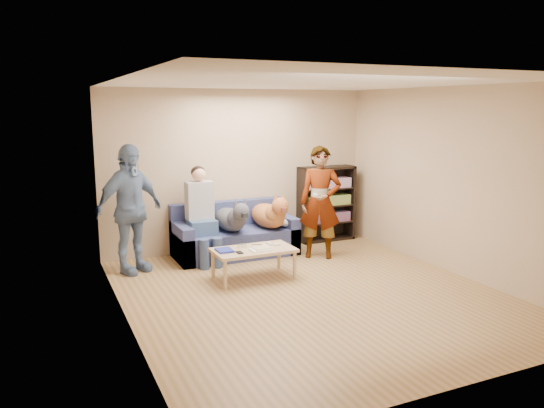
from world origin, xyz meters
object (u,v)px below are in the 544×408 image
camera_silver (242,246)px  dog_tan (270,214)px  person_standing_right (320,202)px  bookshelf (326,202)px  notebook_blue (224,250)px  dog_gray (232,218)px  person_standing_left (130,209)px  sofa (234,237)px  coffee_table (254,252)px  person_seated (202,211)px

camera_silver → dog_tan: bearing=47.5°
person_standing_right → bookshelf: (0.63, 0.91, -0.19)m
notebook_blue → dog_gray: 1.13m
person_standing_left → sofa: 1.77m
camera_silver → dog_gray: 0.98m
sofa → coffee_table: (-0.18, -1.23, 0.09)m
camera_silver → dog_gray: (0.20, 0.94, 0.19)m
person_seated → coffee_table: size_ratio=1.34×
person_standing_left → coffee_table: (1.46, -0.99, -0.54)m
person_standing_left → notebook_blue: person_standing_left is taller
sofa → person_seated: size_ratio=1.29×
coffee_table → bookshelf: 2.48m
person_standing_left → dog_tan: bearing=-26.2°
person_standing_right → notebook_blue: size_ratio=6.67×
person_standing_left → person_seated: person_standing_left is taller
person_standing_left → camera_silver: (1.34, -0.87, -0.47)m
person_standing_right → sofa: person_standing_right is taller
person_seated → coffee_table: bearing=-70.6°
notebook_blue → dog_tan: size_ratio=0.22×
person_standing_left → dog_gray: 1.57m
sofa → coffee_table: 1.24m
notebook_blue → dog_gray: bearing=64.6°
notebook_blue → coffee_table: bearing=-7.1°
person_standing_right → dog_tan: (-0.63, 0.48, -0.22)m
camera_silver → sofa: size_ratio=0.06×
sofa → bookshelf: size_ratio=1.46×
camera_silver → person_standing_right: bearing=16.5°
sofa → notebook_blue: bearing=-116.1°
dog_gray → bookshelf: bearing=12.0°
coffee_table → bookshelf: size_ratio=0.85×
sofa → coffee_table: bearing=-98.2°
sofa → bookshelf: (1.80, 0.23, 0.40)m
person_standing_right → sofa: 1.47m
person_standing_right → dog_gray: person_standing_right is taller
dog_gray → dog_tan: size_ratio=1.06×
person_seated → dog_gray: (0.47, -0.04, -0.14)m
person_standing_right → coffee_table: 1.53m
dog_tan → camera_silver: bearing=-132.5°
dog_gray → notebook_blue: bearing=-115.4°
person_standing_left → coffee_table: person_standing_left is taller
coffee_table → bookshelf: bearing=36.5°
notebook_blue → dog_tan: (1.11, 0.98, 0.21)m
coffee_table → dog_gray: bearing=85.7°
person_standing_right → notebook_blue: (-1.74, -0.50, -0.43)m
bookshelf → notebook_blue: bearing=-149.3°
notebook_blue → bookshelf: bearing=30.7°
camera_silver → dog_tan: size_ratio=0.09×
notebook_blue → sofa: sofa is taller
dog_tan → bookshelf: bookshelf is taller
person_standing_left → person_seated: size_ratio=1.24×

